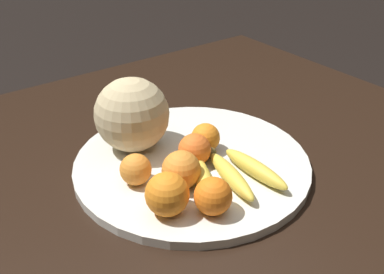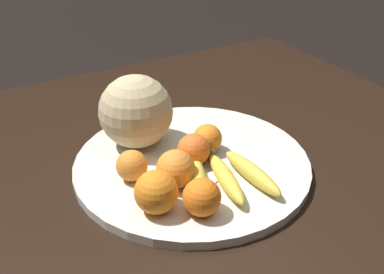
{
  "view_description": "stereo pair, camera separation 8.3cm",
  "coord_description": "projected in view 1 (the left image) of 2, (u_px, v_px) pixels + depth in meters",
  "views": [
    {
      "loc": [
        -0.45,
        -0.61,
        1.21
      ],
      "look_at": [
        -0.02,
        -0.03,
        0.78
      ],
      "focal_mm": 42.0,
      "sensor_mm": 36.0,
      "label": 1
    },
    {
      "loc": [
        -0.38,
        -0.65,
        1.21
      ],
      "look_at": [
        -0.02,
        -0.03,
        0.78
      ],
      "focal_mm": 42.0,
      "sensor_mm": 36.0,
      "label": 2
    }
  ],
  "objects": [
    {
      "name": "produce_tag",
      "position": [
        214.0,
        178.0,
        0.8
      ],
      "size": [
        0.1,
        0.05,
        0.0
      ],
      "rotation": [
        0.0,
        0.0,
        0.28
      ],
      "color": "white",
      "rests_on": "fruit_bowl"
    },
    {
      "name": "orange_back_left",
      "position": [
        136.0,
        169.0,
        0.78
      ],
      "size": [
        0.06,
        0.06,
        0.06
      ],
      "color": "orange",
      "rests_on": "fruit_bowl"
    },
    {
      "name": "orange_top_small",
      "position": [
        205.0,
        138.0,
        0.87
      ],
      "size": [
        0.06,
        0.06,
        0.06
      ],
      "color": "orange",
      "rests_on": "fruit_bowl"
    },
    {
      "name": "banana_bunch",
      "position": [
        230.0,
        175.0,
        0.79
      ],
      "size": [
        0.16,
        0.18,
        0.03
      ],
      "rotation": [
        0.0,
        0.0,
        4.49
      ],
      "color": "brown",
      "rests_on": "fruit_bowl"
    },
    {
      "name": "kitchen_table",
      "position": [
        192.0,
        194.0,
        0.95
      ],
      "size": [
        1.22,
        1.06,
        0.72
      ],
      "color": "black",
      "rests_on": "ground_plane"
    },
    {
      "name": "melon",
      "position": [
        132.0,
        115.0,
        0.86
      ],
      "size": [
        0.15,
        0.15,
        0.15
      ],
      "color": "#C6B284",
      "rests_on": "fruit_bowl"
    },
    {
      "name": "fruit_bowl",
      "position": [
        192.0,
        163.0,
        0.86
      ],
      "size": [
        0.45,
        0.45,
        0.02
      ],
      "color": "silver",
      "rests_on": "kitchen_table"
    },
    {
      "name": "orange_front_left",
      "position": [
        167.0,
        194.0,
        0.71
      ],
      "size": [
        0.07,
        0.07,
        0.07
      ],
      "color": "orange",
      "rests_on": "fruit_bowl"
    },
    {
      "name": "orange_front_right",
      "position": [
        181.0,
        170.0,
        0.77
      ],
      "size": [
        0.07,
        0.07,
        0.07
      ],
      "color": "orange",
      "rests_on": "fruit_bowl"
    },
    {
      "name": "orange_mid_center",
      "position": [
        195.0,
        150.0,
        0.83
      ],
      "size": [
        0.06,
        0.06,
        0.06
      ],
      "color": "orange",
      "rests_on": "fruit_bowl"
    },
    {
      "name": "orange_back_right",
      "position": [
        213.0,
        196.0,
        0.71
      ],
      "size": [
        0.06,
        0.06,
        0.06
      ],
      "color": "orange",
      "rests_on": "fruit_bowl"
    }
  ]
}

